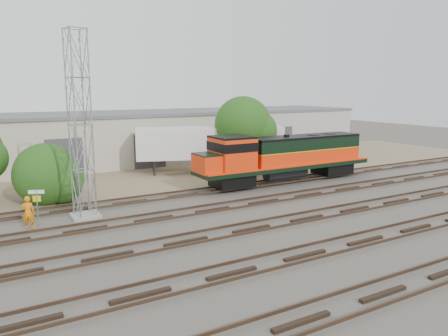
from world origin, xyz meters
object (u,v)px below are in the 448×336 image
worker (28,212)px  locomotive (283,156)px  semi_trailer (214,144)px  signal_tower (80,129)px

worker → locomotive: bearing=-156.3°
worker → semi_trailer: 19.90m
semi_trailer → signal_tower: bearing=-127.2°
locomotive → signal_tower: 16.91m
worker → semi_trailer: semi_trailer is taller
semi_trailer → worker: bearing=-130.7°
signal_tower → semi_trailer: signal_tower is taller
signal_tower → semi_trailer: bearing=33.2°
worker → semi_trailer: bearing=-133.8°
signal_tower → semi_trailer: (13.99, 9.16, -2.76)m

